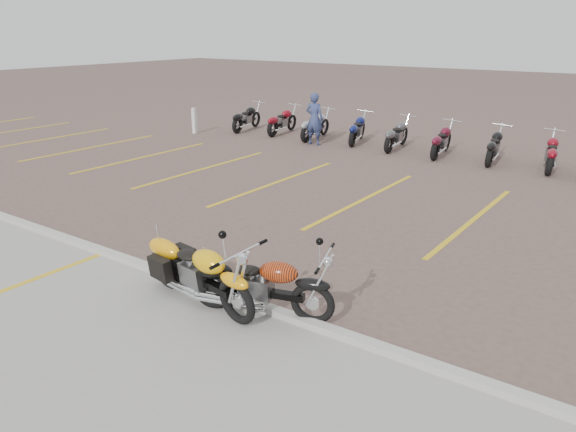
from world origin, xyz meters
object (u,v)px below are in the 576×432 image
object	(u,v)px
yellow_cruiser	(199,273)
bollard	(194,121)
person_a	(314,119)
flame_cruiser	(258,287)

from	to	relation	value
yellow_cruiser	bollard	distance (m)	14.72
yellow_cruiser	person_a	size ratio (longest dim) A/B	1.31
yellow_cruiser	flame_cruiser	xyz separation A→B (m)	(0.96, 0.22, -0.04)
person_a	bollard	size ratio (longest dim) A/B	1.85
flame_cruiser	person_a	size ratio (longest dim) A/B	1.17
flame_cruiser	person_a	xyz separation A→B (m)	(-6.21, 11.11, 0.47)
flame_cruiser	bollard	xyz separation A→B (m)	(-11.32, 10.25, 0.05)
flame_cruiser	bollard	world-z (taller)	bollard
yellow_cruiser	flame_cruiser	bearing A→B (deg)	21.60
person_a	yellow_cruiser	bearing A→B (deg)	110.11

